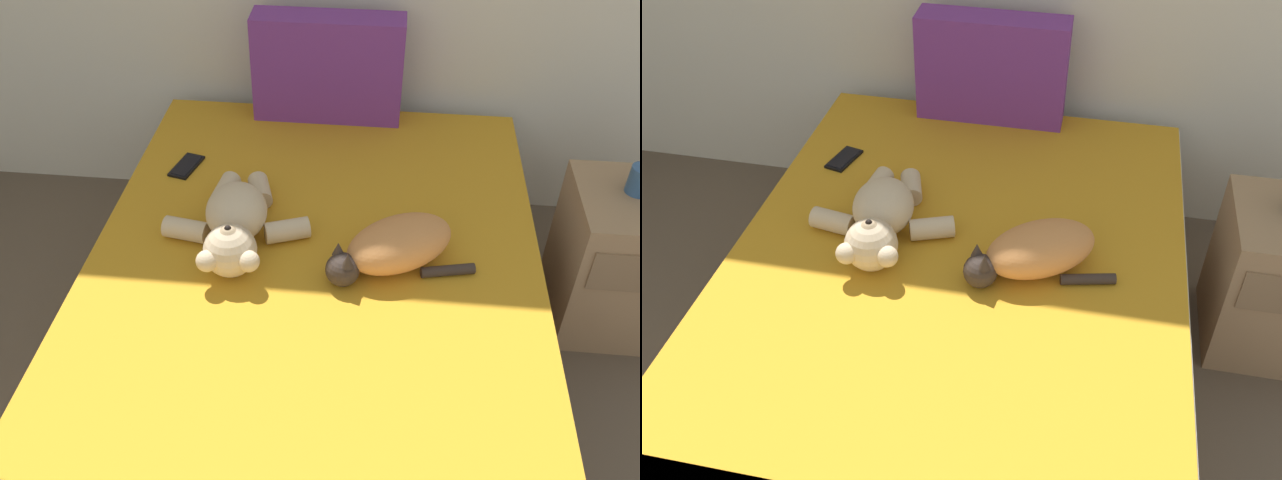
% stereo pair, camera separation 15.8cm
% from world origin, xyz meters
% --- Properties ---
extents(bed, '(1.42, 2.10, 0.50)m').
position_xyz_m(bed, '(1.88, 3.38, 0.25)').
color(bed, '#9E7A56').
rests_on(bed, ground_plane).
extents(patterned_cushion, '(0.56, 0.14, 0.40)m').
position_xyz_m(patterned_cushion, '(1.84, 4.33, 0.70)').
color(patterned_cushion, '#72338C').
rests_on(patterned_cushion, bed).
extents(cat, '(0.44, 0.34, 0.15)m').
position_xyz_m(cat, '(2.12, 3.47, 0.57)').
color(cat, '#D18447').
rests_on(cat, bed).
extents(teddy_bear, '(0.46, 0.52, 0.17)m').
position_xyz_m(teddy_bear, '(1.64, 3.53, 0.57)').
color(teddy_bear, beige).
rests_on(teddy_bear, bed).
extents(cell_phone, '(0.11, 0.16, 0.01)m').
position_xyz_m(cell_phone, '(1.38, 3.91, 0.50)').
color(cell_phone, black).
rests_on(cell_phone, bed).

